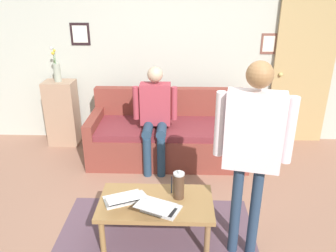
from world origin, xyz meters
TOP-DOWN VIEW (x-y plane):
  - ground_plane at (0.00, 0.00)m, footprint 7.68×7.68m
  - area_rug at (0.14, 0.19)m, footprint 1.84×1.38m
  - back_wall at (0.00, -2.20)m, footprint 7.04×0.11m
  - interior_door at (-1.79, -2.11)m, footprint 0.82×0.09m
  - couch at (0.08, -1.51)m, footprint 2.04×0.87m
  - coffee_table at (0.14, 0.09)m, footprint 1.02×0.56m
  - laptop_left at (0.10, 0.24)m, footprint 0.41×0.42m
  - laptop_center at (0.41, 0.12)m, footprint 0.44×0.43m
  - french_press at (-0.06, 0.03)m, footprint 0.12×0.10m
  - side_shelf at (1.62, -1.91)m, footprint 0.42×0.32m
  - flower_vase at (1.62, -1.91)m, footprint 0.10×0.10m
  - person_standing at (-0.62, 0.25)m, footprint 0.59×0.27m
  - person_seated at (0.23, -1.29)m, footprint 0.55×0.51m

SIDE VIEW (x-z plane):
  - ground_plane at x=0.00m, z-range 0.00..0.00m
  - area_rug at x=0.14m, z-range 0.00..0.01m
  - couch at x=0.08m, z-range -0.13..0.75m
  - coffee_table at x=0.14m, z-range 0.15..0.55m
  - laptop_center at x=0.41m, z-range 0.38..0.51m
  - laptop_left at x=0.10m, z-range 0.38..0.51m
  - side_shelf at x=1.62m, z-range 0.00..0.94m
  - french_press at x=-0.06m, z-range 0.39..0.67m
  - person_seated at x=0.23m, z-range 0.09..1.37m
  - interior_door at x=-1.79m, z-range 0.00..2.05m
  - person_standing at x=-0.62m, z-range 0.24..1.93m
  - flower_vase at x=1.62m, z-range 0.85..1.32m
  - back_wall at x=0.00m, z-range 0.00..2.70m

